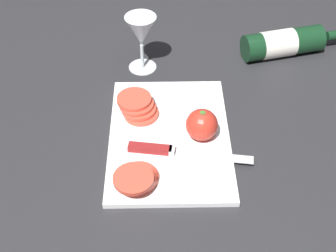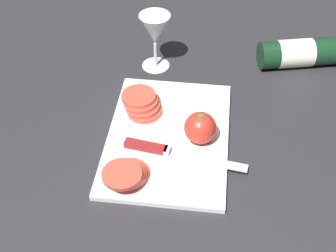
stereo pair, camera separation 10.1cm
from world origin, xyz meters
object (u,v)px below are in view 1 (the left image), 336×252
at_px(wine_bottle, 285,43).
at_px(knife, 163,150).
at_px(tomato_slice_stack_near, 136,106).
at_px(tomato_slice_stack_far, 135,178).
at_px(whole_tomato, 200,125).
at_px(wine_glass, 140,33).

distance_m(wine_bottle, knife, 0.50).
bearing_deg(tomato_slice_stack_near, tomato_slice_stack_far, 0.86).
height_order(wine_bottle, tomato_slice_stack_near, wine_bottle).
height_order(knife, tomato_slice_stack_near, tomato_slice_stack_near).
bearing_deg(whole_tomato, tomato_slice_stack_near, -120.24).
relative_size(wine_glass, tomato_slice_stack_far, 1.44).
height_order(tomato_slice_stack_near, tomato_slice_stack_far, same).
bearing_deg(knife, wine_bottle, 56.89).
height_order(wine_glass, tomato_slice_stack_far, wine_glass).
bearing_deg(wine_glass, tomato_slice_stack_far, -0.42).
distance_m(wine_glass, tomato_slice_stack_near, 0.20).
distance_m(wine_glass, whole_tomato, 0.31).
height_order(whole_tomato, tomato_slice_stack_near, whole_tomato).
bearing_deg(tomato_slice_stack_far, wine_bottle, 139.78).
distance_m(tomato_slice_stack_near, tomato_slice_stack_far, 0.21).
bearing_deg(wine_glass, tomato_slice_stack_near, -1.88).
bearing_deg(tomato_slice_stack_near, whole_tomato, 59.76).
relative_size(wine_glass, knife, 0.57).
bearing_deg(tomato_slice_stack_far, wine_glass, 179.58).
relative_size(wine_bottle, tomato_slice_stack_near, 3.31).
height_order(wine_bottle, whole_tomato, whole_tomato).
bearing_deg(tomato_slice_stack_far, whole_tomato, 133.48).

